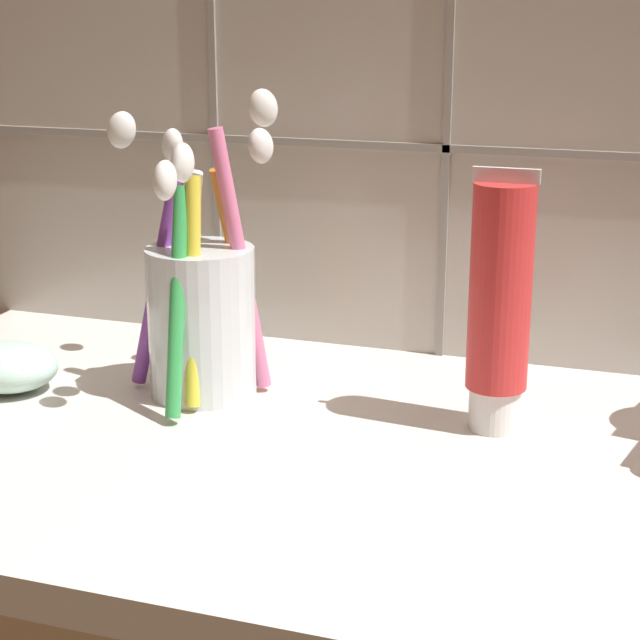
# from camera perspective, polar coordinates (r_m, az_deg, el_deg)

# --- Properties ---
(sink_counter) EXTENTS (0.66, 0.35, 0.02)m
(sink_counter) POSITION_cam_1_polar(r_m,az_deg,el_deg) (0.59, 1.22, -7.65)
(sink_counter) COLOR silver
(sink_counter) RESTS_ON ground
(tile_wall_backsplash) EXTENTS (0.76, 0.02, 0.43)m
(tile_wall_backsplash) POSITION_cam_1_polar(r_m,az_deg,el_deg) (0.71, 5.73, 13.30)
(tile_wall_backsplash) COLOR #B7B2A8
(tile_wall_backsplash) RESTS_ON ground
(toothbrush_cup) EXTENTS (0.11, 0.13, 0.19)m
(toothbrush_cup) POSITION_cam_1_polar(r_m,az_deg,el_deg) (0.65, -6.35, 0.77)
(toothbrush_cup) COLOR silver
(toothbrush_cup) RESTS_ON sink_counter
(toothpaste_tube) EXTENTS (0.04, 0.03, 0.15)m
(toothpaste_tube) POSITION_cam_1_polar(r_m,az_deg,el_deg) (0.60, 9.57, 0.87)
(toothpaste_tube) COLOR white
(toothpaste_tube) RESTS_ON sink_counter
(soap_bar) EXTENTS (0.07, 0.06, 0.03)m
(soap_bar) POSITION_cam_1_polar(r_m,az_deg,el_deg) (0.69, -16.38, -2.40)
(soap_bar) COLOR silver
(soap_bar) RESTS_ON sink_counter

